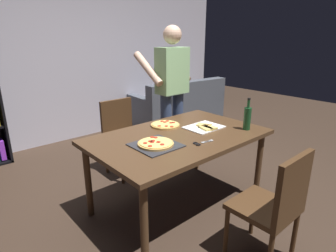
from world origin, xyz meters
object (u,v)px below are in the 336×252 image
object	(u,v)px
second_pizza_plain	(165,125)
chair_near_camera	(276,203)
wine_bottle	(247,118)
couch	(179,108)
pepperoni_pizza_on_tray	(156,144)
dining_table	(179,142)
person_serving_pizza	(171,89)
kitchen_scissors	(201,143)
chair_far_side	(122,132)

from	to	relation	value
second_pizza_plain	chair_near_camera	bearing A→B (deg)	-93.64
wine_bottle	second_pizza_plain	world-z (taller)	wine_bottle
couch	pepperoni_pizza_on_tray	distance (m)	3.07
couch	pepperoni_pizza_on_tray	bearing A→B (deg)	-137.26
dining_table	second_pizza_plain	bearing A→B (deg)	74.09
person_serving_pizza	kitchen_scissors	world-z (taller)	person_serving_pizza
pepperoni_pizza_on_tray	second_pizza_plain	bearing A→B (deg)	40.82
pepperoni_pizza_on_tray	chair_far_side	bearing A→B (deg)	72.79
chair_far_side	kitchen_scissors	size ratio (longest dim) A/B	4.55
chair_far_side	dining_table	bearing A→B (deg)	-90.00
chair_near_camera	couch	xyz separation A→B (m)	(1.89, 2.98, -0.21)
dining_table	person_serving_pizza	xyz separation A→B (m)	(0.61, 0.78, 0.32)
wine_bottle	second_pizza_plain	bearing A→B (deg)	130.75
chair_far_side	couch	bearing A→B (deg)	27.56
dining_table	chair_far_side	size ratio (longest dim) A/B	1.81
dining_table	chair_far_side	xyz separation A→B (m)	(0.00, 1.00, -0.17)
kitchen_scissors	pepperoni_pizza_on_tray	bearing A→B (deg)	146.09
chair_far_side	kitchen_scissors	distance (m)	1.31
couch	kitchen_scissors	distance (m)	3.00
kitchen_scissors	second_pizza_plain	bearing A→B (deg)	80.84
dining_table	person_serving_pizza	size ratio (longest dim) A/B	0.93
dining_table	chair_near_camera	bearing A→B (deg)	-90.00
dining_table	chair_near_camera	size ratio (longest dim) A/B	1.81
chair_near_camera	pepperoni_pizza_on_tray	size ratio (longest dim) A/B	2.47
couch	wine_bottle	world-z (taller)	wine_bottle
dining_table	person_serving_pizza	distance (m)	1.04
chair_near_camera	kitchen_scissors	distance (m)	0.75
dining_table	couch	size ratio (longest dim) A/B	0.92
couch	wine_bottle	distance (m)	2.71
chair_near_camera	wine_bottle	world-z (taller)	wine_bottle
pepperoni_pizza_on_tray	chair_near_camera	bearing A→B (deg)	-70.40
chair_near_camera	second_pizza_plain	size ratio (longest dim) A/B	3.07
couch	dining_table	bearing A→B (deg)	-133.64
person_serving_pizza	chair_far_side	bearing A→B (deg)	160.01
kitchen_scissors	wine_bottle	bearing A→B (deg)	-3.83
dining_table	person_serving_pizza	bearing A→B (deg)	52.10
chair_far_side	second_pizza_plain	size ratio (longest dim) A/B	3.07
kitchen_scissors	couch	bearing A→B (deg)	50.01
chair_far_side	person_serving_pizza	xyz separation A→B (m)	(0.61, -0.22, 0.49)
couch	person_serving_pizza	xyz separation A→B (m)	(-1.29, -1.21, 0.70)
dining_table	pepperoni_pizza_on_tray	xyz separation A→B (m)	(-0.33, -0.07, 0.09)
person_serving_pizza	wine_bottle	bearing A→B (deg)	-89.77
dining_table	chair_near_camera	distance (m)	1.01
dining_table	wine_bottle	distance (m)	0.72
person_serving_pizza	pepperoni_pizza_on_tray	size ratio (longest dim) A/B	4.81
chair_far_side	wine_bottle	xyz separation A→B (m)	(0.61, -1.32, 0.36)
chair_near_camera	chair_far_side	xyz separation A→B (m)	(0.00, 2.00, 0.00)
couch	pepperoni_pizza_on_tray	size ratio (longest dim) A/B	4.85
kitchen_scissors	second_pizza_plain	distance (m)	0.58
couch	chair_near_camera	bearing A→B (deg)	-122.41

